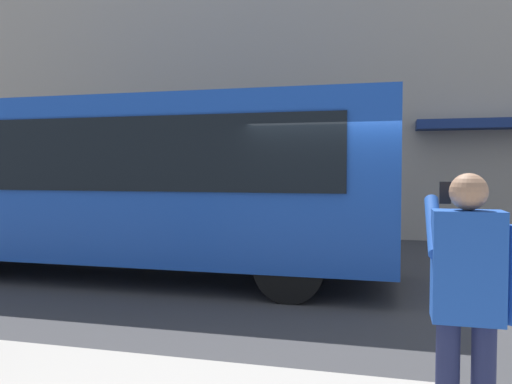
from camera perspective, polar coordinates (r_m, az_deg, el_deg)
ground_plane at (r=8.09m, az=9.58°, el=-10.92°), size 60.00×60.00×0.00m
building_facade_far at (r=15.22m, az=12.14°, el=18.12°), size 28.00×1.55×12.00m
red_bus at (r=9.28m, az=-13.59°, el=1.26°), size 9.05×2.54×3.08m
pedestrian_photographer at (r=3.37m, az=22.24°, el=-10.20°), size 0.53×0.52×1.70m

